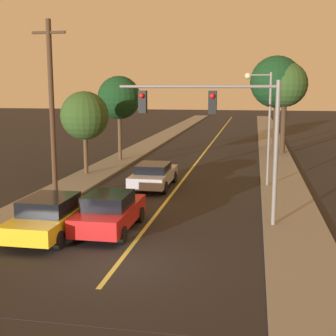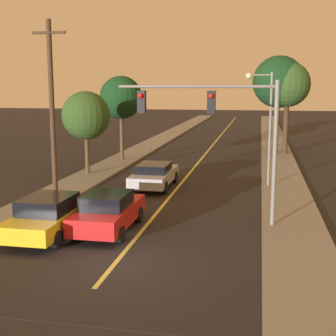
{
  "view_description": "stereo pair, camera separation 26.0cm",
  "coord_description": "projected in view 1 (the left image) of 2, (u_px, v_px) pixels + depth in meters",
  "views": [
    {
      "loc": [
        4.14,
        -13.69,
        5.58
      ],
      "look_at": [
        0.0,
        8.72,
        1.6
      ],
      "focal_mm": 50.0,
      "sensor_mm": 36.0,
      "label": 1
    },
    {
      "loc": [
        4.39,
        -13.64,
        5.58
      ],
      "look_at": [
        0.0,
        8.72,
        1.6
      ],
      "focal_mm": 50.0,
      "sensor_mm": 36.0,
      "label": 2
    }
  ],
  "objects": [
    {
      "name": "car_near_lane_second",
      "position": [
        154.0,
        175.0,
        26.03
      ],
      "size": [
        2.03,
        4.84,
        1.38
      ],
      "color": "#A5A8B2",
      "rests_on": "ground"
    },
    {
      "name": "tree_right_far",
      "position": [
        276.0,
        82.0,
        38.36
      ],
      "size": [
        4.26,
        4.26,
        7.96
      ],
      "color": "#3D2B1C",
      "rests_on": "ground"
    },
    {
      "name": "sidewalk_right",
      "position": [
        270.0,
        140.0,
        48.78
      ],
      "size": [
        2.5,
        80.0,
        0.12
      ],
      "color": "gray",
      "rests_on": "ground"
    },
    {
      "name": "road_surface",
      "position": [
        214.0,
        139.0,
        49.83
      ],
      "size": [
        9.21,
        80.0,
        0.01
      ],
      "color": "black",
      "rests_on": "ground"
    },
    {
      "name": "tree_right_near",
      "position": [
        285.0,
        85.0,
        37.97
      ],
      "size": [
        3.68,
        3.68,
        7.49
      ],
      "color": "#3D2B1C",
      "rests_on": "ground"
    },
    {
      "name": "streetlamp_right",
      "position": [
        263.0,
        113.0,
        25.63
      ],
      "size": [
        1.49,
        0.36,
        6.22
      ],
      "color": "slate",
      "rests_on": "ground"
    },
    {
      "name": "car_near_lane_front",
      "position": [
        110.0,
        212.0,
        18.14
      ],
      "size": [
        1.98,
        4.38,
        1.54
      ],
      "color": "red",
      "rests_on": "ground"
    },
    {
      "name": "car_outer_lane_front",
      "position": [
        52.0,
        215.0,
        17.7
      ],
      "size": [
        2.04,
        4.91,
        1.52
      ],
      "color": "gold",
      "rests_on": "ground"
    },
    {
      "name": "tree_left_near",
      "position": [
        85.0,
        116.0,
        29.23
      ],
      "size": [
        3.03,
        3.03,
        5.19
      ],
      "color": "#4C3823",
      "rests_on": "ground"
    },
    {
      "name": "tree_left_far",
      "position": [
        119.0,
        98.0,
        34.64
      ],
      "size": [
        3.19,
        3.19,
        6.24
      ],
      "color": "#4C3823",
      "rests_on": "ground"
    },
    {
      "name": "sidewalk_left",
      "position": [
        161.0,
        138.0,
        50.87
      ],
      "size": [
        2.5,
        80.0,
        0.12
      ],
      "color": "gray",
      "rests_on": "ground"
    },
    {
      "name": "utility_pole_left",
      "position": [
        52.0,
        109.0,
        21.86
      ],
      "size": [
        1.6,
        0.24,
        8.49
      ],
      "color": "#422D1E",
      "rests_on": "ground"
    },
    {
      "name": "traffic_signal_mast",
      "position": [
        221.0,
        120.0,
        18.44
      ],
      "size": [
        6.37,
        0.42,
        5.71
      ],
      "color": "slate",
      "rests_on": "ground"
    },
    {
      "name": "ground_plane",
      "position": [
        119.0,
        263.0,
        14.96
      ],
      "size": [
        200.0,
        200.0,
        0.0
      ],
      "primitive_type": "plane",
      "color": "black"
    }
  ]
}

